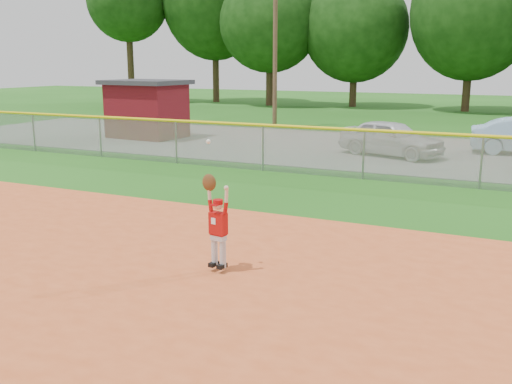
# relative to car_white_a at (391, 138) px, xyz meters

# --- Properties ---
(ground) EXTENTS (120.00, 120.00, 0.00)m
(ground) POSITION_rel_car_white_a_xyz_m (0.13, -14.63, -0.71)
(ground) COLOR #1E5A14
(ground) RESTS_ON ground
(parking_strip) EXTENTS (44.00, 10.00, 0.03)m
(parking_strip) POSITION_rel_car_white_a_xyz_m (0.13, 1.37, -0.69)
(parking_strip) COLOR slate
(parking_strip) RESTS_ON ground
(car_white_a) EXTENTS (4.27, 2.78, 1.35)m
(car_white_a) POSITION_rel_car_white_a_xyz_m (0.00, 0.00, 0.00)
(car_white_a) COLOR silver
(car_white_a) RESTS_ON parking_strip
(utility_shed) EXTENTS (3.77, 3.04, 2.68)m
(utility_shed) POSITION_rel_car_white_a_xyz_m (-11.52, 0.70, 0.66)
(utility_shed) COLOR #510B11
(utility_shed) RESTS_ON ground
(outfield_fence) EXTENTS (40.06, 0.10, 1.55)m
(outfield_fence) POSITION_rel_car_white_a_xyz_m (0.13, -4.63, 0.18)
(outfield_fence) COLOR gray
(outfield_fence) RESTS_ON ground
(power_lines) EXTENTS (19.40, 0.24, 9.00)m
(power_lines) POSITION_rel_car_white_a_xyz_m (1.13, 7.37, 3.97)
(power_lines) COLOR #4C3823
(power_lines) RESTS_ON ground
(tree_line) EXTENTS (62.37, 13.00, 14.43)m
(tree_line) POSITION_rel_car_white_a_xyz_m (1.09, 23.27, 6.83)
(tree_line) COLOR #422D1C
(tree_line) RESTS_ON ground
(ballplayer) EXTENTS (0.52, 0.25, 2.15)m
(ballplayer) POSITION_rel_car_white_a_xyz_m (-0.10, -13.45, 0.20)
(ballplayer) COLOR silver
(ballplayer) RESTS_ON ground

